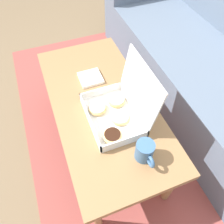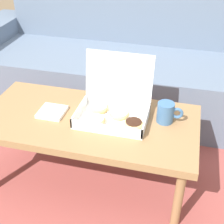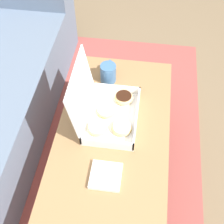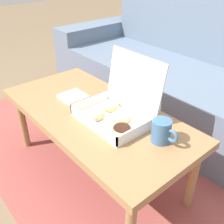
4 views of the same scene
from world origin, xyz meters
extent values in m
plane|color=#756047|center=(0.00, 0.00, 0.00)|extent=(12.00, 12.00, 0.00)
cube|color=#994742|center=(0.00, 0.30, 0.01)|extent=(2.55, 1.84, 0.01)
cube|color=slate|center=(0.00, 0.66, 0.22)|extent=(1.95, 0.62, 0.43)
cube|color=slate|center=(0.00, 1.07, 0.49)|extent=(1.95, 0.20, 0.97)
cube|color=#997047|center=(0.00, -0.10, 0.41)|extent=(1.13, 0.54, 0.04)
cylinder|color=#997047|center=(0.51, -0.31, 0.20)|extent=(0.04, 0.04, 0.39)
cylinder|color=#997047|center=(-0.51, 0.11, 0.20)|extent=(0.04, 0.04, 0.39)
cylinder|color=#997047|center=(0.51, 0.11, 0.20)|extent=(0.04, 0.04, 0.39)
cube|color=white|center=(0.12, -0.09, 0.44)|extent=(0.36, 0.25, 0.01)
cube|color=white|center=(0.12, -0.21, 0.46)|extent=(0.36, 0.01, 0.05)
cube|color=white|center=(0.12, 0.03, 0.46)|extent=(0.36, 0.01, 0.05)
cube|color=white|center=(-0.05, -0.09, 0.46)|extent=(0.01, 0.25, 0.05)
cube|color=white|center=(0.30, -0.09, 0.46)|extent=(0.01, 0.25, 0.05)
cube|color=white|center=(0.12, 0.06, 0.61)|extent=(0.36, 0.05, 0.25)
torus|color=#E5BC75|center=(0.15, -0.05, 0.45)|extent=(0.10, 0.10, 0.03)
cylinder|color=white|center=(0.15, -0.05, 0.46)|extent=(0.09, 0.09, 0.01)
torus|color=#E5BC75|center=(0.05, -0.14, 0.45)|extent=(0.10, 0.10, 0.03)
cylinder|color=white|center=(0.05, -0.14, 0.46)|extent=(0.08, 0.08, 0.01)
torus|color=#E5BC75|center=(0.25, -0.13, 0.46)|extent=(0.10, 0.10, 0.04)
cylinder|color=black|center=(0.25, -0.13, 0.47)|extent=(0.08, 0.08, 0.02)
torus|color=#E5BC75|center=(0.04, -0.03, 0.45)|extent=(0.10, 0.10, 0.03)
cylinder|color=white|center=(0.04, -0.03, 0.46)|extent=(0.08, 0.08, 0.01)
cylinder|color=#3D6693|center=(0.39, -0.03, 0.48)|extent=(0.09, 0.09, 0.11)
torus|color=#3D6693|center=(0.44, -0.03, 0.49)|extent=(0.06, 0.02, 0.06)
cube|color=white|center=(-0.20, -0.10, 0.44)|extent=(0.13, 0.13, 0.02)
camera|label=1|loc=(0.77, -0.33, 1.38)|focal=35.00mm
camera|label=2|loc=(0.45, -1.36, 1.36)|focal=50.00mm
camera|label=3|loc=(-0.82, -0.22, 1.67)|focal=50.00mm
camera|label=4|loc=(0.95, -0.79, 1.15)|focal=42.00mm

